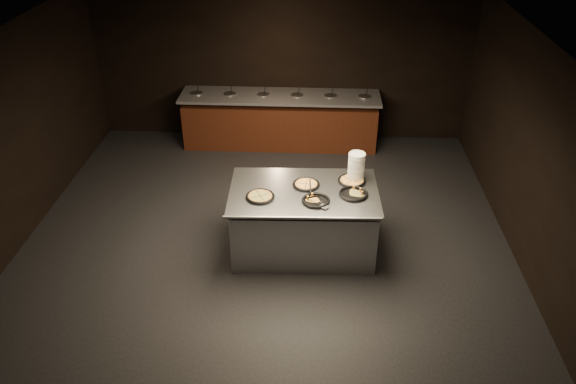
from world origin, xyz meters
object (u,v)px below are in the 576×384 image
object	(u,v)px
serving_counter	(303,222)
pan_veggie_whole	(260,196)
pan_cheese_whole	(306,184)
plate_stack	(356,166)

from	to	relation	value
serving_counter	pan_veggie_whole	distance (m)	0.80
serving_counter	pan_cheese_whole	bearing A→B (deg)	77.13
serving_counter	pan_cheese_whole	xyz separation A→B (m)	(0.03, 0.14, 0.52)
serving_counter	pan_cheese_whole	size ratio (longest dim) A/B	5.52
pan_veggie_whole	pan_cheese_whole	world-z (taller)	same
pan_cheese_whole	plate_stack	bearing A→B (deg)	18.53
plate_stack	pan_veggie_whole	size ratio (longest dim) A/B	1.02
pan_veggie_whole	serving_counter	bearing A→B (deg)	19.94
plate_stack	pan_cheese_whole	xyz separation A→B (m)	(-0.68, -0.23, -0.17)
pan_veggie_whole	pan_cheese_whole	size ratio (longest dim) A/B	1.03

